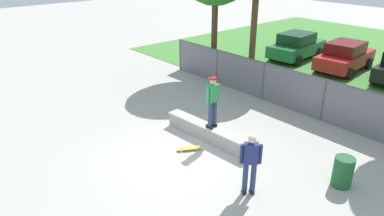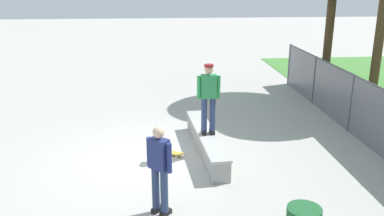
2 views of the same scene
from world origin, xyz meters
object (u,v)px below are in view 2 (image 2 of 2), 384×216
Objects in this scene: skateboarder at (209,96)px; skateboard at (169,152)px; concrete_ledge at (206,142)px; bystander at (159,167)px.

skateboarder reaches higher than skateboard.
concrete_ledge is at bearing 96.67° from skateboard.
skateboard is at bearing 174.99° from bystander.
skateboarder reaches higher than bystander.
skateboarder is 2.32× the size of skateboard.
skateboarder is 3.15m from bystander.
skateboarder is at bearing 88.18° from skateboard.
concrete_ledge is 3.30m from bystander.
concrete_ledge is 4.76× the size of skateboard.
skateboard is 0.44× the size of bystander.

